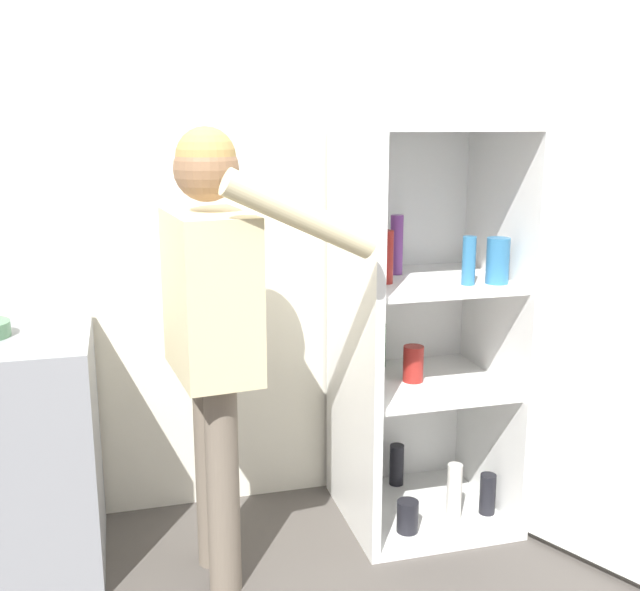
{
  "coord_description": "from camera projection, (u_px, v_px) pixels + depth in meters",
  "views": [
    {
      "loc": [
        -0.98,
        -2.06,
        1.61
      ],
      "look_at": [
        -0.26,
        0.62,
        0.97
      ],
      "focal_mm": 42.0,
      "sensor_mm": 36.0,
      "label": 1
    }
  ],
  "objects": [
    {
      "name": "person",
      "position": [
        214.0,
        307.0,
        2.52
      ],
      "size": [
        0.66,
        0.59,
        1.6
      ],
      "color": "#726656",
      "rests_on": "ground_plane"
    },
    {
      "name": "wall_back",
      "position": [
        356.0,
        204.0,
        3.18
      ],
      "size": [
        7.0,
        0.06,
        2.55
      ],
      "color": "silver",
      "rests_on": "ground_plane"
    },
    {
      "name": "refrigerator",
      "position": [
        461.0,
        334.0,
        2.94
      ],
      "size": [
        0.97,
        1.22,
        1.62
      ],
      "color": "white",
      "rests_on": "ground_plane"
    }
  ]
}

